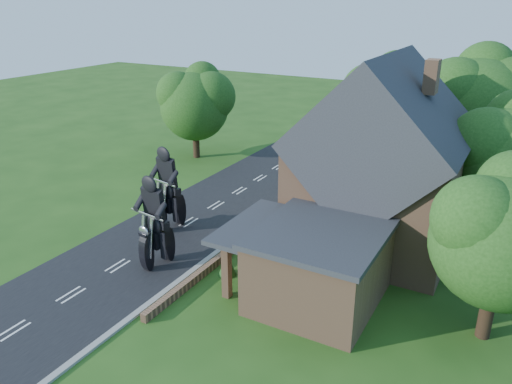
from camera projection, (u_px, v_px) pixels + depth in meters
The scene contains 17 objects.
ground at pixel (156, 242), 27.68m from camera, with size 120.00×120.00×0.00m, color #214714.
road at pixel (156, 242), 27.68m from camera, with size 7.00×80.00×0.02m, color black.
kerb at pixel (211, 257), 26.00m from camera, with size 0.30×80.00×0.12m, color gray.
garden_wall at pixel (267, 222), 29.72m from camera, with size 0.30×22.00×0.40m, color #8A6246.
house at pixel (380, 168), 26.20m from camera, with size 9.54×8.64×10.24m.
annex at pixel (317, 264), 21.90m from camera, with size 7.05×5.94×3.44m.
tree_behind_house at pixel (484, 105), 32.07m from camera, with size 7.81×7.20×10.08m.
tree_behind_left at pixel (394, 101), 35.79m from camera, with size 6.94×6.40×9.16m.
tree_far_road at pixel (199, 100), 40.48m from camera, with size 6.08×5.60×7.84m.
shrub_a at pixel (227, 265), 24.26m from camera, with size 0.90×0.90×1.10m, color #163B12.
shrub_b at pixel (252, 244), 26.29m from camera, with size 0.90×0.90×1.10m, color #163B12.
shrub_c at pixel (274, 226), 28.32m from camera, with size 0.90×0.90×1.10m, color #163B12.
shrub_d at pixel (309, 197), 32.38m from camera, with size 0.90×0.90×1.10m, color #163B12.
shrub_e at pixel (324, 186), 34.41m from camera, with size 0.90×0.90×1.10m, color #163B12.
shrub_f at pixel (337, 175), 36.45m from camera, with size 0.90×0.90×1.10m, color #163B12.
motorcycle_lead at pixel (157, 252), 25.09m from camera, with size 0.39×1.56×1.45m, color black, non-canonical shape.
motorcycle_follow at pixel (170, 216), 29.11m from camera, with size 0.41×1.61×1.50m, color black, non-canonical shape.
Camera 1 is at (16.90, -18.89, 12.74)m, focal length 35.00 mm.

